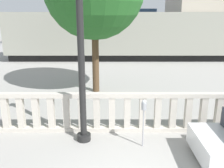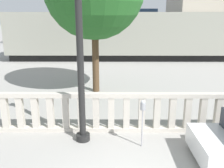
% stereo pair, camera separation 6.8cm
% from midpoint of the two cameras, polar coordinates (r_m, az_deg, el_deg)
% --- Properties ---
extents(balustrade, '(14.50, 0.24, 1.32)m').
position_cam_midpoint_polar(balustrade, '(8.14, 3.57, -6.53)').
color(balustrade, '#BCB5A8').
rests_on(balustrade, ground).
extents(lamppost, '(0.42, 0.42, 5.11)m').
position_cam_midpoint_polar(lamppost, '(7.08, -6.97, 5.13)').
color(lamppost, black).
rests_on(lamppost, ground).
extents(parking_meter, '(0.15, 0.15, 1.44)m').
position_cam_midpoint_polar(parking_meter, '(7.11, 7.34, -5.96)').
color(parking_meter, '#99999E').
rests_on(parking_meter, ground).
extents(train_near, '(22.48, 3.07, 4.43)m').
position_cam_midpoint_polar(train_near, '(21.11, 8.43, 11.02)').
color(train_near, black).
rests_on(train_near, ground).
extents(train_far, '(18.09, 2.64, 4.25)m').
position_cam_midpoint_polar(train_far, '(32.52, -6.05, 12.63)').
color(train_far, black).
rests_on(train_far, ground).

